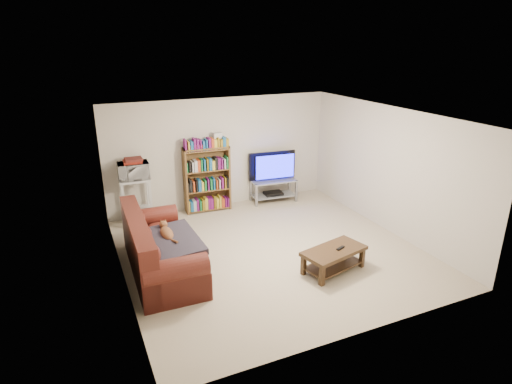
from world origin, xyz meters
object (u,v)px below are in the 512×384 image
tv_stand (273,187)px  sofa (157,253)px  coffee_table (334,256)px  bookshelf (207,178)px

tv_stand → sofa: bearing=-141.0°
coffee_table → tv_stand: (0.51, 3.23, 0.08)m
coffee_table → bookshelf: 3.51m
sofa → bookshelf: bookshelf is taller
sofa → coffee_table: (2.60, -1.14, -0.07)m
coffee_table → sofa: bearing=143.1°
tv_stand → bookshelf: 1.60m
tv_stand → coffee_table: bearing=-93.9°
tv_stand → bookshelf: bookshelf is taller
sofa → bookshelf: size_ratio=1.61×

